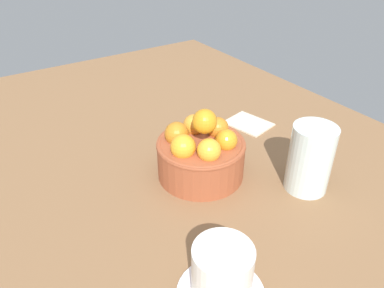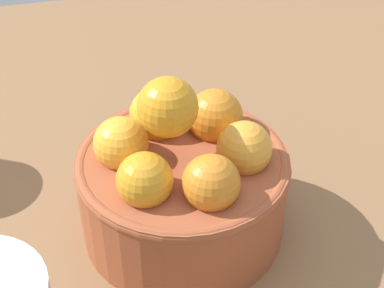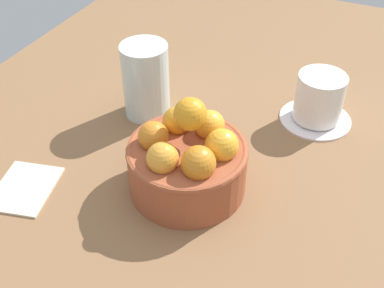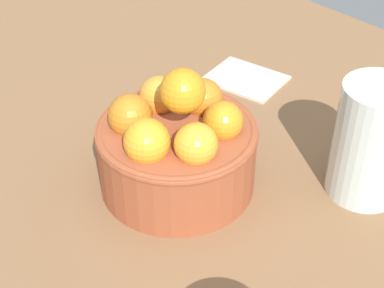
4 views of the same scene
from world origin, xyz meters
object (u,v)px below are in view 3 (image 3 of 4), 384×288
at_px(coffee_cup, 319,100).
at_px(terracotta_bowl, 188,160).
at_px(folded_napkin, 25,187).
at_px(water_glass, 146,80).

bearing_deg(coffee_cup, terracotta_bowl, -28.76).
relative_size(terracotta_bowl, folded_napkin, 1.67).
relative_size(coffee_cup, water_glass, 0.94).
height_order(water_glass, folded_napkin, water_glass).
distance_m(terracotta_bowl, water_glass, 0.18).
bearing_deg(folded_napkin, water_glass, 163.49).
bearing_deg(coffee_cup, folded_napkin, -45.38).
height_order(coffee_cup, folded_napkin, coffee_cup).
bearing_deg(terracotta_bowl, coffee_cup, 151.24).
xyz_separation_m(terracotta_bowl, coffee_cup, (-0.22, 0.12, -0.01)).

